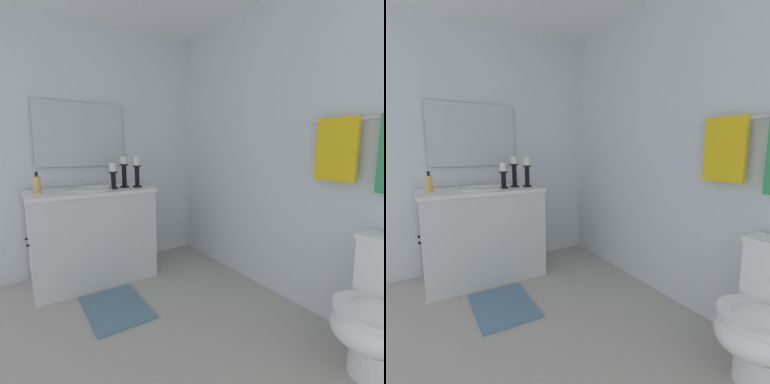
# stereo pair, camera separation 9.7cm
# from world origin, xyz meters

# --- Properties ---
(floor) EXTENTS (2.97, 2.84, 0.02)m
(floor) POSITION_xyz_m (0.00, 0.00, -0.01)
(floor) COLOR #B2ADA3
(floor) RESTS_ON ground
(wall_back) EXTENTS (2.97, 0.04, 2.45)m
(wall_back) POSITION_xyz_m (0.00, 1.42, 1.23)
(wall_back) COLOR silver
(wall_back) RESTS_ON ground
(wall_left) EXTENTS (0.04, 2.84, 2.45)m
(wall_left) POSITION_xyz_m (-1.48, 0.00, 1.23)
(wall_left) COLOR silver
(wall_left) RESTS_ON ground
(vanity_cabinet) EXTENTS (0.58, 1.09, 0.87)m
(vanity_cabinet) POSITION_xyz_m (-1.16, 0.15, 0.44)
(vanity_cabinet) COLOR silver
(vanity_cabinet) RESTS_ON ground
(sink_basin) EXTENTS (0.40, 0.40, 0.24)m
(sink_basin) POSITION_xyz_m (-1.16, 0.15, 0.83)
(sink_basin) COLOR white
(sink_basin) RESTS_ON vanity_cabinet
(mirror) EXTENTS (0.02, 0.83, 0.61)m
(mirror) POSITION_xyz_m (-1.44, 0.15, 1.38)
(mirror) COLOR silver
(candle_holder_tall) EXTENTS (0.09, 0.09, 0.29)m
(candle_holder_tall) POSITION_xyz_m (-1.08, 0.58, 1.02)
(candle_holder_tall) COLOR black
(candle_holder_tall) RESTS_ON vanity_cabinet
(candle_holder_short) EXTENTS (0.09, 0.09, 0.30)m
(candle_holder_short) POSITION_xyz_m (-1.12, 0.46, 1.03)
(candle_holder_short) COLOR black
(candle_holder_short) RESTS_ON vanity_cabinet
(candle_holder_mid) EXTENTS (0.09, 0.09, 0.24)m
(candle_holder_mid) POSITION_xyz_m (-1.08, 0.34, 1.00)
(candle_holder_mid) COLOR black
(candle_holder_mid) RESTS_ON vanity_cabinet
(soap_bottle) EXTENTS (0.06, 0.06, 0.18)m
(soap_bottle) POSITION_xyz_m (-1.18, -0.28, 0.94)
(soap_bottle) COLOR #E5B259
(soap_bottle) RESTS_ON vanity_cabinet
(toilet) EXTENTS (0.39, 0.54, 0.75)m
(toilet) POSITION_xyz_m (0.88, 1.14, 0.37)
(toilet) COLOR white
(toilet) RESTS_ON ground
(towel_bar) EXTENTS (0.79, 0.02, 0.02)m
(towel_bar) POSITION_xyz_m (0.66, 1.36, 1.42)
(towel_bar) COLOR silver
(towel_near_vanity) EXTENTS (0.27, 0.03, 0.41)m
(towel_near_vanity) POSITION_xyz_m (0.46, 1.34, 1.24)
(towel_near_vanity) COLOR yellow
(towel_near_vanity) RESTS_ON towel_bar
(bath_mat) EXTENTS (0.60, 0.44, 0.02)m
(bath_mat) POSITION_xyz_m (-0.53, 0.15, 0.01)
(bath_mat) COLOR slate
(bath_mat) RESTS_ON ground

